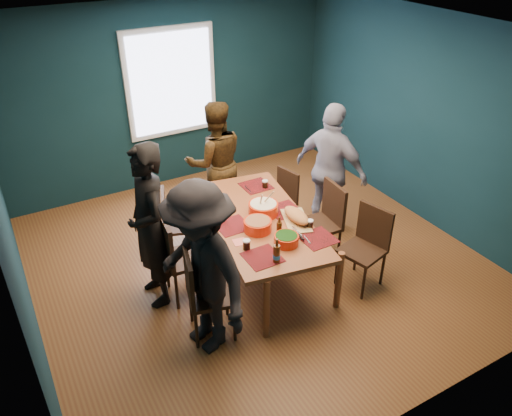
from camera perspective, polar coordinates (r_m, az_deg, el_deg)
The scene contains 26 objects.
room at distance 5.63m, azimuth -1.40°, elevation 6.64°, with size 5.01×5.01×2.71m.
dining_table at distance 5.55m, azimuth 0.33°, elevation -1.75°, with size 1.32×2.14×0.76m.
chair_left_far at distance 6.02m, azimuth -9.40°, elevation -1.30°, with size 0.51×0.51×0.88m.
chair_left_mid at distance 5.34m, azimuth -8.90°, elevation -5.02°, with size 0.50×0.50×1.01m.
chair_left_near at distance 4.88m, azimuth -6.28°, elevation -9.19°, with size 0.54×0.54×0.97m.
chair_right_far at distance 6.50m, azimuth 3.07°, elevation 1.37°, with size 0.45×0.45×0.82m.
chair_right_mid at distance 5.96m, azimuth 7.96°, elevation -0.97°, with size 0.47×0.47×0.97m.
chair_right_near at distance 5.64m, azimuth 12.64°, elevation -3.70°, with size 0.52×0.52×0.95m.
person_far_left at distance 5.20m, azimuth -12.03°, elevation -2.13°, with size 0.66×0.44×1.82m, color black.
person_back at distance 6.60m, azimuth -4.66°, elevation 5.24°, with size 0.81×0.63×1.66m, color black.
person_right at distance 6.36m, azimuth 8.54°, elevation 4.30°, with size 1.02×0.42×1.73m, color white.
person_near_left at distance 4.57m, azimuth -6.27°, elevation -7.09°, with size 1.15×0.66×1.78m, color black.
bowl_salad at distance 5.27m, azimuth 0.19°, elevation -1.95°, with size 0.30×0.30×0.12m.
bowl_dumpling at distance 5.54m, azimuth 0.84°, elevation -0.02°, with size 0.33×0.33×0.31m.
bowl_herbs at distance 5.07m, azimuth 3.49°, elevation -3.58°, with size 0.25×0.25×0.11m.
cutting_board at distance 5.43m, azimuth 4.63°, elevation -1.01°, with size 0.41×0.65×0.14m.
small_bowl at distance 5.93m, azimuth -5.46°, elevation 1.65°, with size 0.16×0.16×0.07m.
beer_bottle_a at distance 4.81m, azimuth 2.37°, elevation -5.25°, with size 0.07×0.07×0.27m.
beer_bottle_b at distance 5.19m, azimuth 2.67°, elevation -2.33°, with size 0.06×0.06×0.22m.
cola_glass_a at distance 5.00m, azimuth -1.09°, elevation -4.15°, with size 0.08×0.08×0.11m.
cola_glass_b at distance 5.35m, azimuth 6.18°, elevation -1.79°, with size 0.07×0.07×0.10m.
cola_glass_c at distance 6.08m, azimuth 1.04°, elevation 2.78°, with size 0.07×0.07×0.10m.
cola_glass_d at distance 5.44m, azimuth -3.94°, elevation -0.90°, with size 0.08×0.08×0.11m.
napkin_a at distance 5.72m, azimuth 3.19°, elevation 0.13°, with size 0.14×0.14×0.00m, color #F97469.
napkin_b at distance 5.13m, azimuth -1.86°, elevation -3.89°, with size 0.13×0.13×0.00m, color #F97469.
napkin_c at distance 5.15m, azimuth 7.47°, elevation -3.98°, with size 0.13×0.13×0.00m, color #F97469.
Camera 1 is at (-2.40, -4.25, 3.71)m, focal length 35.00 mm.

